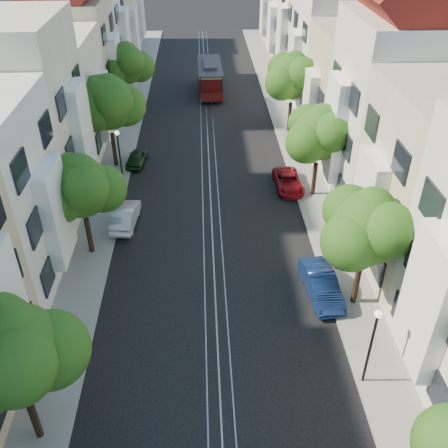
{
  "coord_description": "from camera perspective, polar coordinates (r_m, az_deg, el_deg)",
  "views": [
    {
      "loc": [
        -0.46,
        -9.94,
        18.15
      ],
      "look_at": [
        0.64,
        13.41,
        2.2
      ],
      "focal_mm": 40.0,
      "sensor_mm": 36.0,
      "label": 1
    }
  ],
  "objects": [
    {
      "name": "tree_w_c",
      "position": [
        37.88,
        -13.02,
        13.23
      ],
      "size": [
        5.13,
        4.28,
        7.09
      ],
      "color": "black",
      "rests_on": "ground"
    },
    {
      "name": "lamp_east",
      "position": [
        21.78,
        16.66,
        -12.24
      ],
      "size": [
        0.32,
        0.32,
        4.16
      ],
      "color": "black",
      "rests_on": "ground"
    },
    {
      "name": "rail_slot",
      "position": [
        42.06,
        -1.82,
        8.73
      ],
      "size": [
        0.06,
        80.0,
        0.02
      ],
      "primitive_type": "cube",
      "color": "gray",
      "rests_on": "ground"
    },
    {
      "name": "tree_e_c",
      "position": [
        33.74,
        10.95,
        9.99
      ],
      "size": [
        4.84,
        3.99,
        6.52
      ],
      "color": "black",
      "rests_on": "ground"
    },
    {
      "name": "tree_e_b",
      "position": [
        24.44,
        16.22,
        -0.54
      ],
      "size": [
        4.93,
        4.08,
        6.68
      ],
      "color": "black",
      "rests_on": "ground"
    },
    {
      "name": "tree_w_d",
      "position": [
        48.34,
        -11.03,
        17.42
      ],
      "size": [
        4.84,
        3.99,
        6.52
      ],
      "color": "black",
      "rests_on": "ground"
    },
    {
      "name": "sidewalk_west",
      "position": [
        42.58,
        -11.73,
        8.42
      ],
      "size": [
        2.5,
        80.0,
        0.12
      ],
      "primitive_type": "cube",
      "color": "gray",
      "rests_on": "ground"
    },
    {
      "name": "lamp_west",
      "position": [
        35.9,
        -11.91,
        8.3
      ],
      "size": [
        0.32,
        0.32,
        4.16
      ],
      "color": "black",
      "rests_on": "ground"
    },
    {
      "name": "tree_w_b",
      "position": [
        28.38,
        -15.97,
        3.89
      ],
      "size": [
        4.72,
        3.87,
        6.27
      ],
      "color": "black",
      "rests_on": "ground"
    },
    {
      "name": "rail_left",
      "position": [
        42.05,
        -2.58,
        8.71
      ],
      "size": [
        0.06,
        80.0,
        0.02
      ],
      "primitive_type": "cube",
      "color": "gray",
      "rests_on": "ground"
    },
    {
      "name": "ground",
      "position": [
        42.06,
        -1.82,
        8.72
      ],
      "size": [
        200.0,
        200.0,
        0.0
      ],
      "primitive_type": "plane",
      "color": "black",
      "rests_on": "ground"
    },
    {
      "name": "parked_car_e_mid",
      "position": [
        26.99,
        11.04,
        -6.8
      ],
      "size": [
        1.88,
        4.28,
        1.37
      ],
      "primitive_type": "imported",
      "rotation": [
        0.0,
        0.0,
        0.11
      ],
      "color": "#0E1E47",
      "rests_on": "ground"
    },
    {
      "name": "parked_car_e_far",
      "position": [
        36.14,
        7.34,
        4.86
      ],
      "size": [
        1.96,
        4.02,
        1.1
      ],
      "primitive_type": "imported",
      "rotation": [
        0.0,
        0.0,
        0.04
      ],
      "color": "maroon",
      "rests_on": "ground"
    },
    {
      "name": "lane_line",
      "position": [
        42.06,
        -1.82,
        8.72
      ],
      "size": [
        0.08,
        80.0,
        0.01
      ],
      "primitive_type": "cube",
      "color": "tan",
      "rests_on": "ground"
    },
    {
      "name": "parked_car_w_far",
      "position": [
        39.76,
        -9.92,
        7.49
      ],
      "size": [
        1.67,
        3.38,
        1.11
      ],
      "primitive_type": "imported",
      "rotation": [
        0.0,
        0.0,
        3.03
      ],
      "color": "black",
      "rests_on": "ground"
    },
    {
      "name": "townhouses_east",
      "position": [
        41.87,
        15.11,
        15.12
      ],
      "size": [
        7.75,
        72.0,
        12.0
      ],
      "color": "beige",
      "rests_on": "ground"
    },
    {
      "name": "rail_right",
      "position": [
        42.07,
        -1.06,
        8.75
      ],
      "size": [
        0.06,
        80.0,
        0.02
      ],
      "primitive_type": "cube",
      "color": "gray",
      "rests_on": "ground"
    },
    {
      "name": "townhouses_west",
      "position": [
        41.64,
        -19.05,
        14.19
      ],
      "size": [
        7.75,
        72.0,
        11.76
      ],
      "color": "silver",
      "rests_on": "ground"
    },
    {
      "name": "tree_e_d",
      "position": [
        43.71,
        7.94,
        16.29
      ],
      "size": [
        5.01,
        4.16,
        6.85
      ],
      "color": "black",
      "rests_on": "ground"
    },
    {
      "name": "tree_w_a",
      "position": [
        19.14,
        -22.88,
        -13.75
      ],
      "size": [
        4.93,
        4.08,
        6.68
      ],
      "color": "black",
      "rests_on": "ground"
    },
    {
      "name": "parked_car_w_mid",
      "position": [
        32.46,
        -11.24,
        0.91
      ],
      "size": [
        1.67,
        3.98,
        1.28
      ],
      "primitive_type": "imported",
      "rotation": [
        0.0,
        0.0,
        3.06
      ],
      "color": "silver",
      "rests_on": "ground"
    },
    {
      "name": "sidewalk_east",
      "position": [
        42.73,
        8.06,
        8.91
      ],
      "size": [
        2.5,
        80.0,
        0.12
      ],
      "primitive_type": "cube",
      "color": "gray",
      "rests_on": "ground"
    },
    {
      "name": "cable_car",
      "position": [
        53.9,
        -1.61,
        16.56
      ],
      "size": [
        2.55,
        7.69,
        2.94
      ],
      "rotation": [
        0.0,
        0.0,
        0.02
      ],
      "color": "black",
      "rests_on": "ground"
    }
  ]
}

